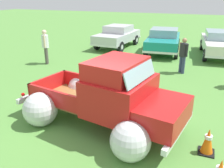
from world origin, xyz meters
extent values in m
plane|color=#548C3D|center=(0.00, 0.00, 0.00)|extent=(80.00, 80.00, 0.00)
cylinder|color=black|center=(1.58, 0.60, 0.38)|extent=(0.79, 0.35, 0.76)
cylinder|color=silver|center=(1.58, 0.60, 0.38)|extent=(0.38, 0.29, 0.34)
cylinder|color=black|center=(1.27, -1.11, 0.38)|extent=(0.79, 0.35, 0.76)
cylinder|color=silver|center=(1.27, -1.11, 0.38)|extent=(0.38, 0.29, 0.34)
cylinder|color=black|center=(-1.17, 1.10, 0.38)|extent=(0.79, 0.35, 0.76)
cylinder|color=silver|center=(-1.17, 1.10, 0.38)|extent=(0.38, 0.29, 0.34)
cylinder|color=black|center=(-1.48, -0.62, 0.38)|extent=(0.79, 0.35, 0.76)
cylinder|color=silver|center=(-1.48, -0.62, 0.38)|extent=(0.38, 0.29, 0.34)
sphere|color=silver|center=(-1.17, 1.15, 0.44)|extent=(1.12, 1.12, 0.96)
sphere|color=silver|center=(-1.49, -0.67, 0.44)|extent=(1.12, 1.12, 0.96)
cube|color=olive|center=(-0.93, 0.17, 0.54)|extent=(2.29, 1.88, 0.04)
cube|color=red|center=(-0.81, 0.89, 0.77)|extent=(2.03, 0.44, 0.50)
cube|color=red|center=(-1.06, -0.55, 0.77)|extent=(2.03, 0.44, 0.50)
cube|color=red|center=(0.03, -0.01, 0.77)|extent=(0.35, 1.53, 0.50)
cube|color=red|center=(-1.90, 0.34, 0.77)|extent=(0.35, 1.53, 0.50)
cube|color=red|center=(0.64, -0.12, 0.99)|extent=(1.73, 1.93, 0.95)
cube|color=red|center=(0.54, -0.10, 1.70)|extent=(1.41, 1.72, 0.45)
cube|color=#8CADB7|center=(1.18, -0.21, 1.68)|extent=(0.41, 1.46, 0.38)
cube|color=red|center=(1.67, -0.30, 0.80)|extent=(1.52, 1.82, 0.55)
sphere|color=silver|center=(1.59, 0.63, 0.42)|extent=(1.07, 1.07, 0.92)
sphere|color=silver|center=(1.27, -1.14, 0.42)|extent=(1.07, 1.07, 0.92)
cube|color=silver|center=(-2.20, 0.40, 0.46)|extent=(0.47, 1.97, 0.14)
cube|color=silver|center=(2.20, -0.40, 0.46)|extent=(0.47, 1.97, 0.14)
sphere|color=red|center=(-2.02, 1.17, 0.64)|extent=(0.13, 0.13, 0.11)
sphere|color=red|center=(-2.31, -0.39, 0.64)|extent=(0.13, 0.13, 0.11)
cylinder|color=black|center=(-2.36, 8.31, 0.33)|extent=(0.25, 0.67, 0.66)
cylinder|color=silver|center=(-2.36, 8.31, 0.33)|extent=(0.23, 0.31, 0.30)
cylinder|color=black|center=(-4.03, 8.44, 0.33)|extent=(0.25, 0.67, 0.66)
cylinder|color=silver|center=(-4.03, 8.44, 0.33)|extent=(0.23, 0.31, 0.30)
cylinder|color=black|center=(-2.17, 10.94, 0.33)|extent=(0.25, 0.67, 0.66)
cylinder|color=silver|center=(-2.17, 10.94, 0.33)|extent=(0.23, 0.31, 0.30)
cylinder|color=black|center=(-3.84, 11.06, 0.33)|extent=(0.25, 0.67, 0.66)
cylinder|color=silver|center=(-3.84, 11.06, 0.33)|extent=(0.23, 0.31, 0.30)
cube|color=silver|center=(-3.10, 9.69, 0.71)|extent=(2.09, 4.23, 0.55)
cube|color=silver|center=(-3.09, 9.85, 1.21)|extent=(1.67, 1.84, 0.45)
cube|color=silver|center=(-2.95, 11.70, 0.45)|extent=(1.85, 0.24, 0.12)
cube|color=silver|center=(-3.25, 7.68, 0.45)|extent=(1.85, 0.24, 0.12)
cylinder|color=black|center=(1.06, 7.98, 0.33)|extent=(0.26, 0.68, 0.66)
cylinder|color=silver|center=(1.06, 7.98, 0.33)|extent=(0.24, 0.32, 0.30)
cylinder|color=black|center=(-0.64, 7.82, 0.33)|extent=(0.26, 0.68, 0.66)
cylinder|color=silver|center=(-0.64, 7.82, 0.33)|extent=(0.24, 0.32, 0.30)
cylinder|color=black|center=(0.79, 10.72, 0.33)|extent=(0.26, 0.68, 0.66)
cylinder|color=silver|center=(0.79, 10.72, 0.33)|extent=(0.24, 0.32, 0.30)
cylinder|color=black|center=(-0.90, 10.56, 0.33)|extent=(0.26, 0.68, 0.66)
cylinder|color=silver|center=(-0.90, 10.56, 0.33)|extent=(0.24, 0.32, 0.30)
cube|color=teal|center=(0.08, 9.27, 0.71)|extent=(2.23, 4.45, 0.55)
cube|color=#8CADB7|center=(0.06, 9.44, 1.21)|extent=(1.75, 1.95, 0.45)
cube|color=silver|center=(-0.13, 11.37, 0.45)|extent=(1.89, 0.28, 0.12)
cube|color=silver|center=(0.28, 7.17, 0.45)|extent=(1.89, 0.28, 0.12)
cylinder|color=black|center=(2.57, 8.00, 0.33)|extent=(0.26, 0.68, 0.66)
cylinder|color=silver|center=(2.57, 8.00, 0.33)|extent=(0.24, 0.32, 0.30)
cylinder|color=black|center=(2.30, 10.88, 0.33)|extent=(0.26, 0.68, 0.66)
cylinder|color=silver|center=(2.30, 10.88, 0.33)|extent=(0.24, 0.32, 0.30)
cube|color=silver|center=(3.27, 9.52, 0.71)|extent=(2.22, 4.68, 0.55)
cube|color=#8CADB7|center=(3.25, 9.70, 1.21)|extent=(1.74, 2.04, 0.45)
cube|color=silver|center=(3.06, 11.74, 0.45)|extent=(1.87, 0.28, 0.12)
cylinder|color=navy|center=(1.70, 5.41, 0.39)|extent=(0.21, 0.21, 0.78)
cylinder|color=navy|center=(1.57, 5.52, 0.39)|extent=(0.21, 0.21, 0.78)
cylinder|color=#26262B|center=(1.64, 5.47, 1.07)|extent=(0.48, 0.48, 0.59)
cylinder|color=#26262B|center=(1.79, 5.31, 1.10)|extent=(0.13, 0.13, 0.56)
cylinder|color=#A87A56|center=(1.48, 5.62, 1.10)|extent=(0.13, 0.13, 0.56)
sphere|color=#A87A56|center=(1.64, 5.47, 1.50)|extent=(0.30, 0.30, 0.21)
cylinder|color=#4C4742|center=(-5.10, 4.53, 0.42)|extent=(0.20, 0.20, 0.85)
cylinder|color=#4C4742|center=(-5.01, 4.38, 0.42)|extent=(0.20, 0.20, 0.85)
cylinder|color=silver|center=(-5.05, 4.46, 1.17)|extent=(0.46, 0.46, 0.64)
cylinder|color=silver|center=(-5.16, 4.65, 1.20)|extent=(0.12, 0.12, 0.60)
cylinder|color=beige|center=(-4.95, 4.26, 1.20)|extent=(0.12, 0.12, 0.60)
sphere|color=beige|center=(-5.05, 4.46, 1.63)|extent=(0.31, 0.31, 0.23)
cube|color=black|center=(2.86, -0.35, 0.01)|extent=(0.36, 0.36, 0.03)
cone|color=orange|center=(2.86, -0.35, 0.33)|extent=(0.28, 0.28, 0.60)
cylinder|color=white|center=(2.86, -0.35, 0.42)|extent=(0.17, 0.17, 0.08)
camera|label=1|loc=(2.52, -5.36, 3.44)|focal=37.91mm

